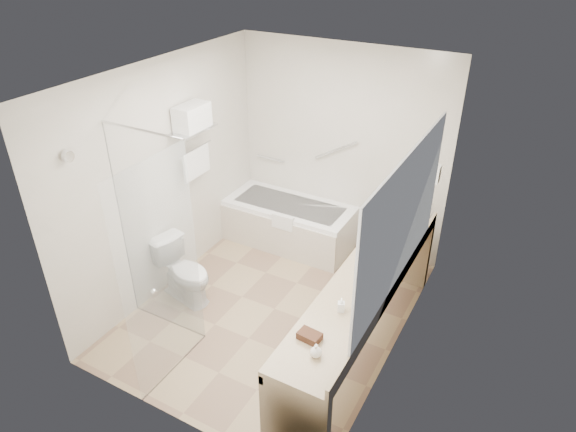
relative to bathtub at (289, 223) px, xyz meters
The scene contains 25 objects.
floor 1.36m from the bathtub, 68.05° to the right, with size 3.20×3.20×0.00m, color tan.
ceiling 2.59m from the bathtub, 68.05° to the right, with size 2.60×3.20×0.10m, color white.
wall_back 1.15m from the bathtub, 35.84° to the left, with size 2.60×0.10×2.50m, color beige.
wall_front 3.04m from the bathtub, 80.02° to the right, with size 2.60×0.10×2.50m, color beige.
wall_left 1.77m from the bathtub, 122.86° to the right, with size 0.10×3.20×2.50m, color beige.
wall_right 2.39m from the bathtub, 34.55° to the right, with size 0.10×3.20×2.50m, color beige.
bathtub is the anchor object (origin of this frame).
grab_bar_short 0.87m from the bathtub, 144.55° to the left, with size 0.03×0.03×0.40m, color silver.
grab_bar_long 1.12m from the bathtub, 35.51° to the left, with size 0.03×0.03×0.60m, color silver.
shower_enclosure 2.31m from the bathtub, 93.47° to the right, with size 0.96×0.91×2.11m.
towel_shelf 1.85m from the bathtub, 127.02° to the right, with size 0.24×0.55×0.81m.
vanity_counter 2.09m from the bathtub, 42.35° to the right, with size 0.55×2.70×0.95m.
sink 1.92m from the bathtub, 32.47° to the right, with size 0.40×0.52×0.14m, color white.
faucet 2.07m from the bathtub, 30.20° to the right, with size 0.03×0.03×0.14m, color silver.
mirror 2.60m from the bathtub, 37.82° to the right, with size 0.02×2.00×1.20m, color silver.
hairdryer_unit 2.12m from the bathtub, ahead, with size 0.08×0.10×0.18m, color white.
toilet 1.59m from the bathtub, 106.47° to the right, with size 0.38×0.69×0.67m, color white.
amenity_basket 2.75m from the bathtub, 57.94° to the right, with size 0.17×0.12×0.06m, color #472919.
soap_bottle_a 2.46m from the bathtub, 51.09° to the right, with size 0.06×0.13×0.06m, color white.
soap_bottle_b 2.92m from the bathtub, 57.34° to the right, with size 0.09×0.11×0.09m, color white.
water_bottle_left 1.65m from the bathtub, ahead, with size 0.07×0.07×0.22m.
water_bottle_mid 1.79m from the bathtub, 33.52° to the right, with size 0.06×0.06×0.20m.
water_bottle_right 1.81m from the bathtub, 28.78° to the right, with size 0.06×0.06×0.21m.
drinking_glass_near 1.71m from the bathtub, 23.19° to the right, with size 0.08×0.08×0.10m, color silver.
drinking_glass_far 1.71m from the bathtub, 15.08° to the right, with size 0.08×0.08×0.10m, color silver.
Camera 1 is at (2.19, -3.66, 3.63)m, focal length 32.00 mm.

